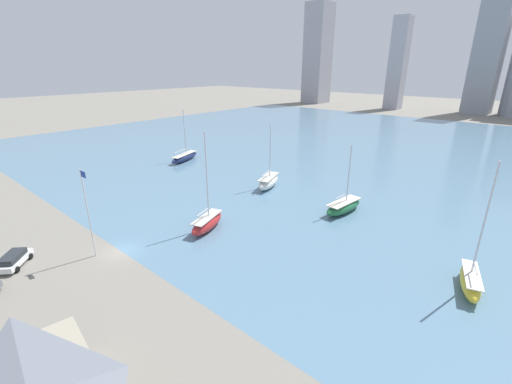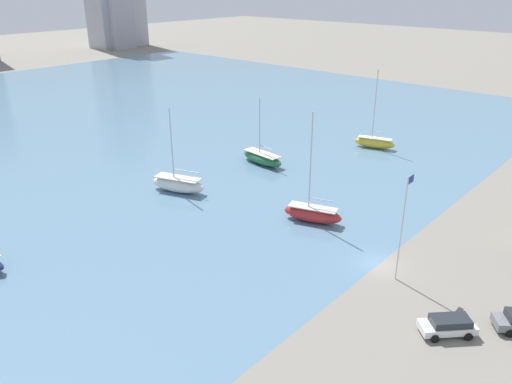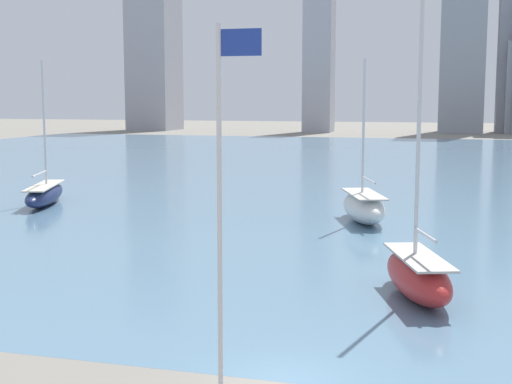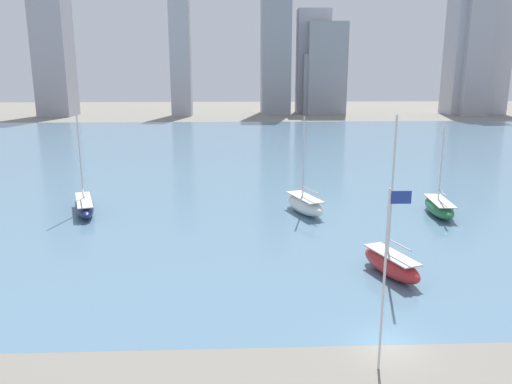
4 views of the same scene
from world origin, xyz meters
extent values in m
plane|color=gray|center=(0.00, 0.00, 0.00)|extent=(500.00, 500.00, 0.00)
cube|color=slate|center=(0.00, 70.00, 0.00)|extent=(180.00, 140.00, 0.00)
cylinder|color=silver|center=(-1.33, -2.47, 5.33)|extent=(0.14, 0.14, 10.66)
cube|color=#1E3899|center=(-0.71, -2.47, 10.16)|extent=(1.10, 0.03, 0.70)
cube|color=#9E9EA8|center=(-76.17, 165.77, 26.72)|extent=(11.89, 13.53, 53.45)
cube|color=#A8A8B2|center=(-29.49, 164.71, 21.59)|extent=(7.34, 7.67, 43.18)
cube|color=#8E939E|center=(6.41, 172.63, 28.36)|extent=(11.03, 14.25, 56.71)
cube|color=#8E939E|center=(20.82, 174.11, 11.39)|extent=(7.75, 15.81, 22.79)
cube|color=#A8A8B2|center=(21.51, 175.13, 19.91)|extent=(12.72, 8.37, 39.82)
cube|color=#8E939E|center=(25.91, 170.48, 17.29)|extent=(14.81, 11.20, 34.59)
cube|color=#A8A8B2|center=(78.56, 166.06, 24.46)|extent=(12.48, 12.23, 48.92)
cube|color=#9E9EA8|center=(80.05, 164.59, 25.42)|extent=(9.75, 15.80, 50.85)
cube|color=#A8A8B2|center=(89.92, 169.00, 20.91)|extent=(10.25, 13.94, 41.81)
ellipsoid|color=white|center=(-1.24, 29.64, 1.03)|extent=(4.91, 8.17, 2.06)
cube|color=#BCB7AD|center=(-1.24, 29.64, 2.01)|extent=(4.02, 6.70, 0.10)
cube|color=#2D2D33|center=(-1.24, 29.64, 0.47)|extent=(0.61, 1.38, 0.93)
cylinder|color=silver|center=(-1.43, 30.20, 6.78)|extent=(0.18, 0.18, 9.43)
cylinder|color=silver|center=(-0.78, 28.33, 3.16)|extent=(1.43, 3.77, 0.14)
ellipsoid|color=#B72828|center=(3.42, 10.73, 0.95)|extent=(4.27, 7.35, 1.90)
cube|color=#BCB7AD|center=(3.42, 10.73, 1.85)|extent=(3.50, 6.02, 0.10)
cube|color=#2D2D33|center=(3.42, 10.73, 0.43)|extent=(0.56, 1.25, 0.86)
cylinder|color=silver|center=(3.25, 11.23, 7.61)|extent=(0.18, 0.18, 11.41)
cylinder|color=silver|center=(3.72, 9.85, 3.00)|extent=(1.07, 2.81, 0.14)
ellipsoid|color=#19234C|center=(-27.69, 31.02, 0.82)|extent=(5.15, 9.97, 1.63)
cube|color=beige|center=(-27.69, 31.02, 1.59)|extent=(4.22, 8.18, 0.10)
cube|color=#2D2D33|center=(-27.69, 31.02, 0.37)|extent=(0.72, 1.73, 0.74)
cylinder|color=silver|center=(-27.93, 31.72, 6.72)|extent=(0.18, 0.18, 10.17)
cylinder|color=silver|center=(-27.21, 29.61, 2.74)|extent=(1.57, 4.26, 0.14)
ellipsoid|color=#236B3D|center=(14.58, 28.28, 0.90)|extent=(3.29, 8.23, 1.78)
cube|color=beige|center=(14.58, 28.28, 1.74)|extent=(2.70, 6.75, 0.10)
cube|color=#2D2D33|center=(14.58, 28.28, 0.41)|extent=(0.30, 1.45, 0.80)
cylinder|color=silver|center=(14.64, 28.87, 6.07)|extent=(0.18, 0.18, 8.57)
cylinder|color=silver|center=(14.49, 27.43, 2.89)|extent=(0.43, 2.91, 0.14)
camera|label=1|loc=(36.05, -16.52, 21.10)|focal=24.00mm
camera|label=2|loc=(-40.89, -19.48, 26.80)|focal=35.00mm
camera|label=3|loc=(4.68, -20.53, 8.71)|focal=50.00mm
camera|label=4|loc=(-9.41, -27.61, 16.67)|focal=35.00mm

